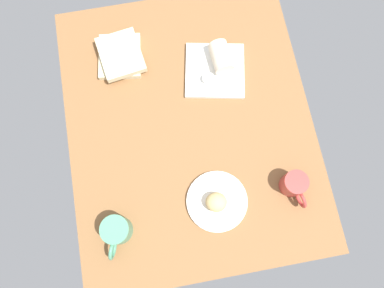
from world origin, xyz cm
name	(u,v)px	position (x,y,z in cm)	size (l,w,h in cm)	color
dining_table	(190,126)	(0.00, 0.00, 2.00)	(110.00, 90.00, 4.00)	brown
round_plate	(217,201)	(29.70, 4.21, 4.70)	(21.33, 21.33, 1.40)	silver
scone_pastry	(216,202)	(30.24, 3.63, 8.37)	(7.33, 6.75, 5.95)	tan
square_plate	(215,71)	(-19.06, 13.20, 4.80)	(22.20, 22.20, 1.60)	white
sauce_cup	(208,79)	(-15.38, 9.82, 6.82)	(4.45, 4.45, 2.27)	silver
breakfast_wrap	(221,57)	(-22.01, 15.90, 9.20)	(7.20, 7.20, 11.29)	beige
book_stack	(120,56)	(-30.90, -21.21, 6.53)	(20.99, 18.66, 5.11)	beige
coffee_mug	(116,231)	(33.65, -30.83, 8.89)	(14.20, 9.52, 9.56)	#4C8C6B
second_mug	(294,185)	(29.31, 31.04, 8.60)	(13.02, 8.29, 9.00)	#B23833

